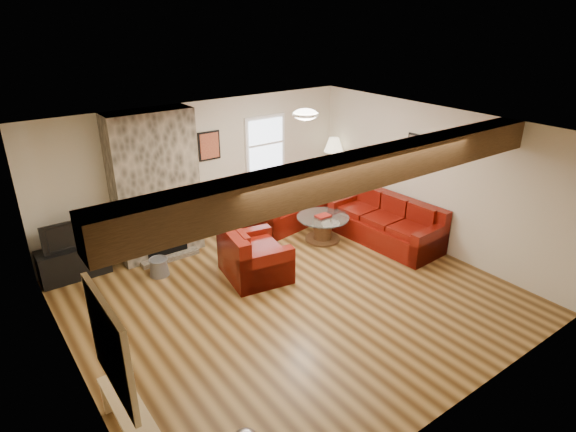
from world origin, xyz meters
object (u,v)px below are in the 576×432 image
at_px(sofa_three, 385,221).
at_px(loveseat, 286,204).
at_px(armchair_red, 255,252).
at_px(coffee_table, 323,228).
at_px(floor_lamp, 334,149).
at_px(tv_cabinet, 74,262).
at_px(television, 68,234).

distance_m(sofa_three, loveseat, 1.98).
xyz_separation_m(armchair_red, coffee_table, (1.70, 0.35, -0.19)).
height_order(loveseat, floor_lamp, floor_lamp).
xyz_separation_m(tv_cabinet, floor_lamp, (5.17, -0.26, 1.06)).
bearing_deg(television, sofa_three, -22.22).
distance_m(loveseat, television, 3.96).
bearing_deg(television, tv_cabinet, 0.00).
relative_size(sofa_three, floor_lamp, 1.36).
bearing_deg(tv_cabinet, sofa_three, -22.22).
distance_m(coffee_table, floor_lamp, 1.89).
xyz_separation_m(sofa_three, floor_lamp, (0.24, 1.75, 0.92)).
xyz_separation_m(loveseat, floor_lamp, (1.24, 0.04, 0.90)).
bearing_deg(armchair_red, television, 64.10).
height_order(loveseat, armchair_red, loveseat).
height_order(loveseat, television, television).
distance_m(armchair_red, floor_lamp, 3.28).
distance_m(tv_cabinet, floor_lamp, 5.29).
bearing_deg(television, loveseat, -4.36).
bearing_deg(loveseat, sofa_three, -69.82).
height_order(tv_cabinet, floor_lamp, floor_lamp).
bearing_deg(coffee_table, sofa_three, -38.39).
bearing_deg(sofa_three, television, -115.56).
xyz_separation_m(sofa_three, coffee_table, (-0.89, 0.70, -0.17)).
bearing_deg(armchair_red, floor_lamp, -54.25).
height_order(sofa_three, loveseat, loveseat).
relative_size(loveseat, television, 1.96).
bearing_deg(coffee_table, television, 162.03).
xyz_separation_m(tv_cabinet, television, (0.00, 0.00, 0.50)).
distance_m(coffee_table, television, 4.28).
relative_size(loveseat, armchair_red, 1.54).
distance_m(sofa_three, television, 5.34).
distance_m(armchair_red, coffee_table, 1.74).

